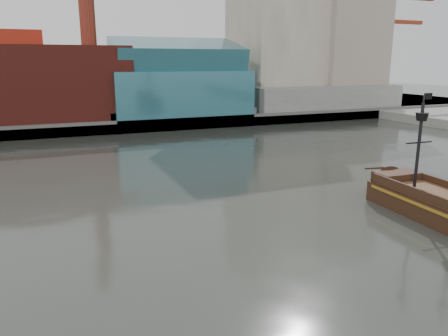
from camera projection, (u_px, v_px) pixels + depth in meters
name	position (u px, v px, depth m)	size (l,w,h in m)	color
ground	(321.00, 257.00, 32.30)	(400.00, 400.00, 0.00)	#272A25
promenade_far	(118.00, 112.00, 114.68)	(220.00, 60.00, 2.00)	slate
seawall	(142.00, 126.00, 88.12)	(220.00, 1.00, 2.60)	#4C4C49
skyline	(140.00, 16.00, 104.30)	(149.00, 45.00, 62.00)	#7E6B4C
crane_a	(387.00, 44.00, 130.41)	(22.50, 4.00, 32.25)	slate
crane_b	(387.00, 56.00, 143.78)	(19.10, 4.00, 26.25)	slate
pirate_ship	(434.00, 205.00, 40.47)	(5.77, 16.37, 12.09)	black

